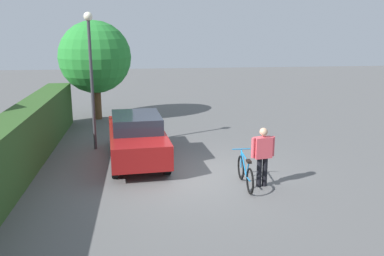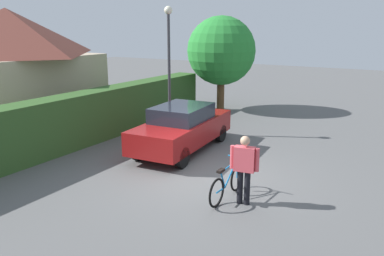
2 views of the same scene
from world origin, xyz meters
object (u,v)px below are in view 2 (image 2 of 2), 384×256
object	(u,v)px
parked_car_near	(182,127)
person_rider	(244,165)
tree_kerbside	(221,51)
bicycle	(227,183)
street_lamp	(169,54)

from	to	relation	value
parked_car_near	person_rider	xyz separation A→B (m)	(-2.56, -3.21, 0.16)
parked_car_near	tree_kerbside	world-z (taller)	tree_kerbside
parked_car_near	person_rider	size ratio (longest dim) A/B	2.75
person_rider	tree_kerbside	xyz separation A→B (m)	(8.70, 4.99, 1.82)
bicycle	street_lamp	size ratio (longest dim) A/B	0.38
parked_car_near	tree_kerbside	xyz separation A→B (m)	(6.13, 1.78, 1.98)
parked_car_near	bicycle	size ratio (longest dim) A/B	2.55
bicycle	parked_car_near	bearing A→B (deg)	48.09
street_lamp	tree_kerbside	xyz separation A→B (m)	(4.75, 0.37, -0.15)
bicycle	person_rider	xyz separation A→B (m)	(-0.06, -0.42, 0.53)
tree_kerbside	person_rider	bearing A→B (deg)	-150.14
person_rider	street_lamp	size ratio (longest dim) A/B	0.35
parked_car_near	bicycle	distance (m)	3.76
street_lamp	parked_car_near	bearing A→B (deg)	-134.31
bicycle	street_lamp	bearing A→B (deg)	47.26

